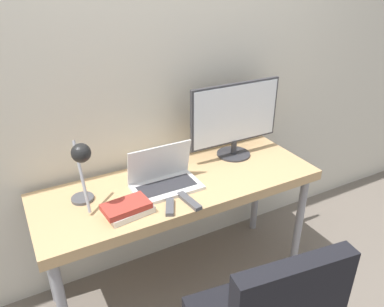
{
  "coord_description": "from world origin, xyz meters",
  "views": [
    {
      "loc": [
        -0.8,
        -1.35,
        1.87
      ],
      "look_at": [
        0.06,
        0.26,
        0.94
      ],
      "focal_mm": 35.0,
      "sensor_mm": 36.0,
      "label": 1
    }
  ],
  "objects_px": {
    "laptop": "(164,179)",
    "monitor": "(235,117)",
    "desk_lamp": "(81,166)",
    "book_stack": "(128,208)"
  },
  "relations": [
    {
      "from": "laptop",
      "to": "monitor",
      "type": "distance_m",
      "value": 0.61
    },
    {
      "from": "desk_lamp",
      "to": "book_stack",
      "type": "relative_size",
      "value": 1.54
    },
    {
      "from": "laptop",
      "to": "book_stack",
      "type": "relative_size",
      "value": 1.46
    },
    {
      "from": "monitor",
      "to": "desk_lamp",
      "type": "distance_m",
      "value": 1.0
    },
    {
      "from": "laptop",
      "to": "monitor",
      "type": "height_order",
      "value": "monitor"
    },
    {
      "from": "laptop",
      "to": "monitor",
      "type": "xyz_separation_m",
      "value": [
        0.55,
        0.14,
        0.21
      ]
    },
    {
      "from": "desk_lamp",
      "to": "monitor",
      "type": "bearing_deg",
      "value": 9.87
    },
    {
      "from": "laptop",
      "to": "desk_lamp",
      "type": "xyz_separation_m",
      "value": [
        -0.44,
        -0.03,
        0.21
      ]
    },
    {
      "from": "monitor",
      "to": "laptop",
      "type": "bearing_deg",
      "value": -165.86
    },
    {
      "from": "laptop",
      "to": "monitor",
      "type": "bearing_deg",
      "value": 14.14
    }
  ]
}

